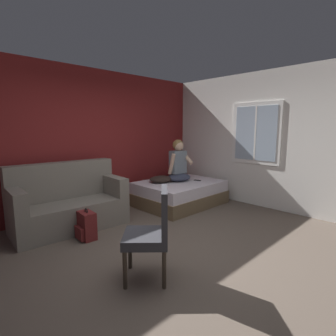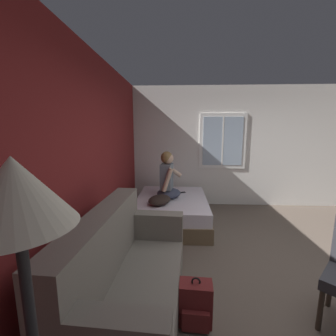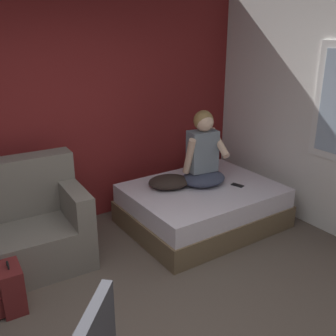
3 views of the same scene
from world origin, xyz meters
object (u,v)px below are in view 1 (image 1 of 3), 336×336
(throw_pillow, at_px, (161,179))
(cell_phone, at_px, (197,180))
(couch, at_px, (69,203))
(side_chair, at_px, (152,230))
(person_seated, at_px, (178,164))
(bed, at_px, (179,193))
(backpack, at_px, (86,226))

(throw_pillow, relative_size, cell_phone, 3.33)
(couch, height_order, side_chair, couch)
(throw_pillow, bearing_deg, person_seated, -18.21)
(bed, height_order, cell_phone, cell_phone)
(couch, distance_m, throw_pillow, 1.91)
(person_seated, relative_size, throw_pillow, 1.82)
(couch, height_order, backpack, couch)
(bed, relative_size, throw_pillow, 3.59)
(side_chair, xyz_separation_m, throw_pillow, (1.88, 1.91, 0.02))
(cell_phone, bearing_deg, backpack, 163.93)
(couch, height_order, cell_phone, couch)
(person_seated, xyz_separation_m, throw_pillow, (-0.39, 0.13, -0.29))
(side_chair, distance_m, backpack, 1.46)
(bed, xyz_separation_m, couch, (-2.23, 0.35, 0.16))
(cell_phone, bearing_deg, bed, 133.61)
(bed, height_order, couch, couch)
(throw_pillow, bearing_deg, bed, -31.62)
(couch, distance_m, person_seated, 2.34)
(backpack, bearing_deg, throw_pillow, 14.33)
(person_seated, bearing_deg, throw_pillow, 161.79)
(side_chair, bearing_deg, backpack, 91.57)
(bed, relative_size, side_chair, 1.76)
(bed, relative_size, backpack, 3.77)
(backpack, relative_size, cell_phone, 3.18)
(couch, bearing_deg, person_seated, -6.68)
(side_chair, bearing_deg, bed, 37.60)
(couch, xyz_separation_m, person_seated, (2.28, -0.27, 0.44))
(backpack, xyz_separation_m, throw_pillow, (1.92, 0.49, 0.36))
(bed, bearing_deg, backpack, -172.79)
(person_seated, distance_m, backpack, 2.42)
(side_chair, distance_m, throw_pillow, 2.68)
(throw_pillow, bearing_deg, cell_phone, -29.94)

